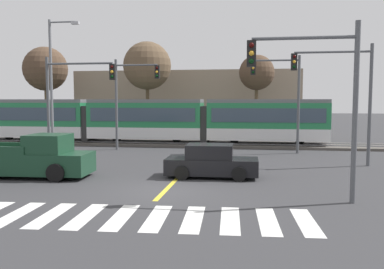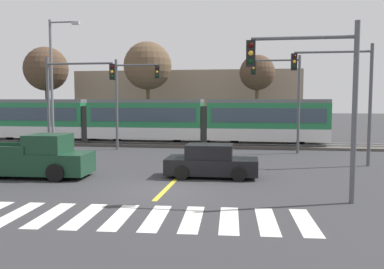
# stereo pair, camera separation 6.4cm
# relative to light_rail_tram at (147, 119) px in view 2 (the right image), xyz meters

# --- Properties ---
(ground_plane) EXTENTS (200.00, 200.00, 0.00)m
(ground_plane) POSITION_rel_light_rail_tram_xyz_m (5.09, -16.13, -2.05)
(ground_plane) COLOR #333335
(track_bed) EXTENTS (120.00, 4.00, 0.18)m
(track_bed) POSITION_rel_light_rail_tram_xyz_m (5.09, 0.01, -1.96)
(track_bed) COLOR #4C4742
(track_bed) RESTS_ON ground
(rail_near) EXTENTS (120.00, 0.08, 0.10)m
(rail_near) POSITION_rel_light_rail_tram_xyz_m (5.09, -0.71, -1.82)
(rail_near) COLOR #939399
(rail_near) RESTS_ON track_bed
(rail_far) EXTENTS (120.00, 0.08, 0.10)m
(rail_far) POSITION_rel_light_rail_tram_xyz_m (5.09, 0.73, -1.82)
(rail_far) COLOR #939399
(rail_far) RESTS_ON track_bed
(light_rail_tram) EXTENTS (28.00, 2.64, 3.43)m
(light_rail_tram) POSITION_rel_light_rail_tram_xyz_m (0.00, 0.00, 0.00)
(light_rail_tram) COLOR silver
(light_rail_tram) RESTS_ON track_bed
(crosswalk_stripe_1) EXTENTS (0.72, 2.83, 0.01)m
(crosswalk_stripe_1) POSITION_rel_light_rail_tram_xyz_m (1.25, -20.08, -2.04)
(crosswalk_stripe_1) COLOR silver
(crosswalk_stripe_1) RESTS_ON ground
(crosswalk_stripe_2) EXTENTS (0.72, 2.83, 0.01)m
(crosswalk_stripe_2) POSITION_rel_light_rail_tram_xyz_m (2.35, -20.02, -2.04)
(crosswalk_stripe_2) COLOR silver
(crosswalk_stripe_2) RESTS_ON ground
(crosswalk_stripe_3) EXTENTS (0.72, 2.83, 0.01)m
(crosswalk_stripe_3) POSITION_rel_light_rail_tram_xyz_m (3.45, -19.96, -2.04)
(crosswalk_stripe_3) COLOR silver
(crosswalk_stripe_3) RESTS_ON ground
(crosswalk_stripe_4) EXTENTS (0.72, 2.83, 0.01)m
(crosswalk_stripe_4) POSITION_rel_light_rail_tram_xyz_m (4.54, -19.89, -2.04)
(crosswalk_stripe_4) COLOR silver
(crosswalk_stripe_4) RESTS_ON ground
(crosswalk_stripe_5) EXTENTS (0.72, 2.83, 0.01)m
(crosswalk_stripe_5) POSITION_rel_light_rail_tram_xyz_m (5.64, -19.83, -2.04)
(crosswalk_stripe_5) COLOR silver
(crosswalk_stripe_5) RESTS_ON ground
(crosswalk_stripe_6) EXTENTS (0.72, 2.83, 0.01)m
(crosswalk_stripe_6) POSITION_rel_light_rail_tram_xyz_m (6.74, -19.77, -2.04)
(crosswalk_stripe_6) COLOR silver
(crosswalk_stripe_6) RESTS_ON ground
(crosswalk_stripe_7) EXTENTS (0.72, 2.83, 0.01)m
(crosswalk_stripe_7) POSITION_rel_light_rail_tram_xyz_m (7.84, -19.71, -2.04)
(crosswalk_stripe_7) COLOR silver
(crosswalk_stripe_7) RESTS_ON ground
(crosswalk_stripe_8) EXTENTS (0.72, 2.83, 0.01)m
(crosswalk_stripe_8) POSITION_rel_light_rail_tram_xyz_m (8.94, -19.64, -2.04)
(crosswalk_stripe_8) COLOR silver
(crosswalk_stripe_8) RESTS_ON ground
(crosswalk_stripe_9) EXTENTS (0.72, 2.83, 0.01)m
(crosswalk_stripe_9) POSITION_rel_light_rail_tram_xyz_m (10.03, -19.58, -2.04)
(crosswalk_stripe_9) COLOR silver
(crosswalk_stripe_9) RESTS_ON ground
(lane_centre_line) EXTENTS (0.20, 15.87, 0.01)m
(lane_centre_line) POSITION_rel_light_rail_tram_xyz_m (5.09, -9.93, -2.04)
(lane_centre_line) COLOR gold
(lane_centre_line) RESTS_ON ground
(sedan_crossing) EXTENTS (4.23, 1.98, 1.52)m
(sedan_crossing) POSITION_rel_light_rail_tram_xyz_m (6.59, -13.08, -1.35)
(sedan_crossing) COLOR black
(sedan_crossing) RESTS_ON ground
(pickup_truck) EXTENTS (5.49, 2.43, 1.98)m
(pickup_truck) POSITION_rel_light_rail_tram_xyz_m (-1.45, -14.28, -1.20)
(pickup_truck) COLOR #193D28
(pickup_truck) RESTS_ON ground
(traffic_light_near_right) EXTENTS (3.75, 0.38, 6.18)m
(traffic_light_near_right) POSITION_rel_light_rail_tram_xyz_m (10.65, -17.07, 1.99)
(traffic_light_near_right) COLOR #515459
(traffic_light_near_right) RESTS_ON ground
(traffic_light_mid_right) EXTENTS (4.25, 0.38, 6.52)m
(traffic_light_mid_right) POSITION_rel_light_rail_tram_xyz_m (13.24, -8.62, 2.29)
(traffic_light_mid_right) COLOR #515459
(traffic_light_mid_right) RESTS_ON ground
(traffic_light_far_right) EXTENTS (3.25, 0.38, 6.48)m
(traffic_light_far_right) POSITION_rel_light_rail_tram_xyz_m (10.39, -3.83, 2.23)
(traffic_light_far_right) COLOR #515459
(traffic_light_far_right) RESTS_ON ground
(traffic_light_far_left) EXTENTS (3.25, 0.38, 6.41)m
(traffic_light_far_left) POSITION_rel_light_rail_tram_xyz_m (-0.16, -3.68, 2.15)
(traffic_light_far_left) COLOR #515459
(traffic_light_far_left) RESTS_ON ground
(traffic_light_mid_left) EXTENTS (4.25, 0.38, 6.05)m
(traffic_light_mid_left) POSITION_rel_light_rail_tram_xyz_m (-2.05, -9.08, 2.00)
(traffic_light_mid_left) COLOR #515459
(traffic_light_mid_left) RESTS_ON ground
(street_lamp_west) EXTENTS (2.37, 0.28, 9.39)m
(street_lamp_west) POSITION_rel_light_rail_tram_xyz_m (-6.11, -3.25, 3.26)
(street_lamp_west) COLOR slate
(street_lamp_west) RESTS_ON ground
(bare_tree_far_west) EXTENTS (4.22, 4.22, 8.66)m
(bare_tree_far_west) POSITION_rel_light_rail_tram_xyz_m (-11.40, 5.39, 4.48)
(bare_tree_far_west) COLOR brown
(bare_tree_far_west) RESTS_ON ground
(bare_tree_west) EXTENTS (4.35, 4.35, 8.83)m
(bare_tree_west) POSITION_rel_light_rail_tram_xyz_m (-1.12, 4.65, 4.58)
(bare_tree_west) COLOR brown
(bare_tree_west) RESTS_ON ground
(bare_tree_east) EXTENTS (3.16, 3.16, 7.60)m
(bare_tree_east) POSITION_rel_light_rail_tram_xyz_m (8.71, 5.70, 3.91)
(bare_tree_east) COLOR brown
(bare_tree_east) RESTS_ON ground
(building_backdrop_far) EXTENTS (23.34, 6.00, 6.58)m
(building_backdrop_far) POSITION_rel_light_rail_tram_xyz_m (1.46, 11.97, 1.24)
(building_backdrop_far) COLOR gray
(building_backdrop_far) RESTS_ON ground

